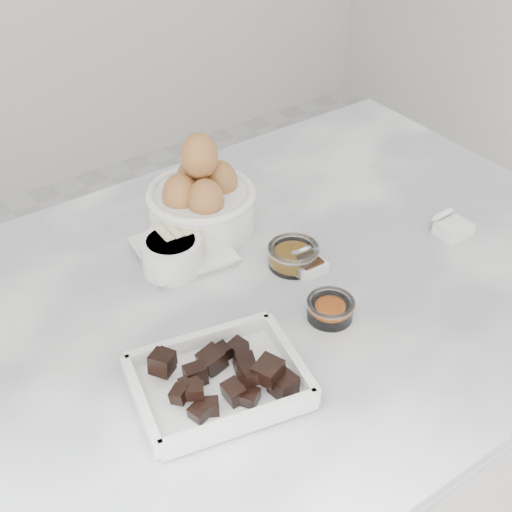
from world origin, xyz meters
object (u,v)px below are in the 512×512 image
Objects in this scene: egg_bowl at (201,199)px; vanilla_spoon at (308,263)px; salt_spoon at (451,225)px; sugar_ramekin at (172,253)px; chocolate_dish at (218,378)px; honey_bowl at (293,255)px; zest_bowl at (330,308)px; butter_plate at (181,245)px.

vanilla_spoon is at bearing -69.42° from egg_bowl.
vanilla_spoon is 0.27m from salt_spoon.
egg_bowl is 3.07× the size of vanilla_spoon.
sugar_ramekin is at bearing 156.86° from salt_spoon.
chocolate_dish is 0.52m from salt_spoon.
egg_bowl is at bearing 109.61° from honey_bowl.
sugar_ramekin is at bearing 147.65° from honey_bowl.
sugar_ramekin reaches higher than vanilla_spoon.
zest_bowl is at bearing -103.83° from honey_bowl.
egg_bowl is 2.22× the size of honey_bowl.
honey_bowl is 1.23× the size of salt_spoon.
chocolate_dish is 2.61× the size of sugar_ramekin.
vanilla_spoon is at bearing 166.87° from salt_spoon.
honey_bowl is at bearing 117.62° from vanilla_spoon.
butter_plate is 1.86× the size of honey_bowl.
chocolate_dish is 3.46× the size of zest_bowl.
egg_bowl is at bearing 61.21° from chocolate_dish.
chocolate_dish reaches higher than vanilla_spoon.
butter_plate is at bearing 36.06° from sugar_ramekin.
salt_spoon is (0.43, -0.18, -0.02)m from sugar_ramekin.
chocolate_dish is 1.60× the size of butter_plate.
vanilla_spoon is (0.14, -0.15, -0.01)m from butter_plate.
butter_plate reaches higher than sugar_ramekin.
honey_bowl is (0.06, -0.17, -0.04)m from egg_bowl.
egg_bowl is 0.19m from honey_bowl.
zest_bowl is (-0.03, -0.13, -0.00)m from honey_bowl.
egg_bowl is at bearing 35.17° from butter_plate.
zest_bowl is 1.19× the size of vanilla_spoon.
egg_bowl is 0.42m from salt_spoon.
chocolate_dish is 0.27m from sugar_ramekin.
vanilla_spoon is at bearing -45.55° from butter_plate.
vanilla_spoon is at bearing -35.75° from sugar_ramekin.
chocolate_dish is at bearing -173.01° from zest_bowl.
zest_bowl is at bearing 6.99° from chocolate_dish.
chocolate_dish is at bearing -111.57° from butter_plate.
sugar_ramekin is at bearing -144.56° from egg_bowl.
butter_plate is 1.63× the size of sugar_ramekin.
sugar_ramekin reaches higher than salt_spoon.
salt_spoon is (0.26, -0.06, 0.00)m from vanilla_spoon.
egg_bowl is 2.58× the size of zest_bowl.
butter_plate is 0.09m from egg_bowl.
salt_spoon is at bearing -23.14° from sugar_ramekin.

